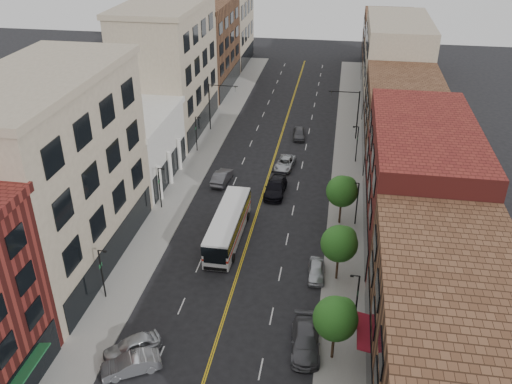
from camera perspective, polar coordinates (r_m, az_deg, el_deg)
The scene contains 33 objects.
ground at distance 42.68m, azimuth -5.57°, elevation -19.36°, with size 220.00×220.00×0.00m, color black.
sidewalk_left at distance 72.26m, azimuth -6.45°, elevation 2.64°, with size 4.00×110.00×0.15m, color gray.
sidewalk_right at distance 69.88m, azimuth 9.58°, elevation 1.45°, with size 4.00×110.00×0.15m, color gray.
bldg_l_tanoffice at distance 52.79m, azimuth -20.62°, elevation 1.35°, with size 10.00×22.00×18.00m, color gray.
bldg_l_white at distance 69.38m, azimuth -13.09°, elevation 4.48°, with size 10.00×14.00×8.00m, color silver.
bldg_l_far_a at distance 82.66m, azimuth -9.21°, elevation 12.49°, with size 10.00×20.00×18.00m, color gray.
bldg_l_far_b at distance 101.56m, azimuth -5.66°, elevation 14.88°, with size 10.00×20.00×15.00m, color brown.
bldg_l_far_c at distance 118.13m, azimuth -3.45°, elevation 18.16°, with size 10.00×16.00×20.00m, color gray.
bldg_r_near at distance 39.13m, azimuth 20.05°, elevation -16.47°, with size 10.00×26.00×10.00m, color brown.
bldg_r_mid at distance 58.01m, azimuth 16.79°, elevation 1.18°, with size 10.00×22.00×12.00m, color maroon.
bldg_r_far_a at distance 77.54m, azimuth 15.20°, elevation 7.63°, with size 10.00×20.00×10.00m, color brown.
bldg_r_far_b at distance 96.89m, azimuth 14.46°, elevation 13.14°, with size 10.00×22.00×14.00m, color gray.
bldg_r_far_c at distance 116.60m, azimuth 13.76°, elevation 15.02°, with size 10.00×18.00×11.00m, color brown.
tree_r_1 at distance 41.78m, azimuth 8.49°, elevation -12.90°, with size 3.40×3.40×5.59m.
tree_r_2 at distance 49.73m, azimuth 8.87°, elevation -5.28°, with size 3.40×3.40×5.59m.
tree_r_3 at distance 58.31m, azimuth 9.13°, elevation 0.17°, with size 3.40×3.40×5.59m.
lamp_l_1 at distance 49.47m, azimuth -15.90°, elevation -8.01°, with size 0.81×0.55×5.05m.
lamp_l_2 at distance 61.91m, azimuth -10.08°, elevation 0.66°, with size 0.81×0.55×5.05m.
lamp_l_3 at distance 75.70m, azimuth -6.29°, elevation 6.31°, with size 0.81×0.55×5.05m.
lamp_r_1 at distance 45.58m, azimuth 10.54°, elevation -10.87°, with size 0.81×0.55×5.05m.
lamp_r_2 at distance 58.85m, azimuth 10.56°, elevation -0.97°, with size 0.81×0.55×5.05m.
lamp_r_3 at distance 73.22m, azimuth 10.57°, elevation 5.18°, with size 0.81×0.55×5.05m.
signal_mast_left at distance 82.17m, azimuth -4.44°, elevation 9.49°, with size 4.49×0.18×7.20m.
signal_mast_right at distance 80.03m, azimuth 10.18°, elevation 8.58°, with size 4.49×0.18×7.20m.
city_bus at distance 56.19m, azimuth -2.95°, elevation -3.42°, with size 2.96×11.96×3.07m.
car_angle_a at distance 45.01m, azimuth -12.93°, elevation -15.56°, with size 1.82×4.52×1.54m, color #B2B5BA.
car_angle_b at distance 43.72m, azimuth -13.02°, elevation -17.27°, with size 1.56×4.47×1.47m, color #ACAEB4.
car_parked_mid at distance 44.52m, azimuth 5.24°, elevation -15.31°, with size 2.25×5.53×1.60m, color #505055.
car_parked_far at distance 51.80m, azimuth 6.37°, elevation -8.21°, with size 1.59×3.94×1.34m, color silver.
car_lane_behind at distance 67.80m, azimuth -3.60°, elevation 1.60°, with size 1.65×4.74×1.56m, color #54545A.
car_lane_a at distance 65.12m, azimuth 2.08°, elevation 0.47°, with size 2.31×5.69×1.65m, color black.
car_lane_b at distance 71.53m, azimuth 3.07°, elevation 3.04°, with size 2.23×4.84×1.34m, color #B5B9BE.
car_lane_c at distance 80.83m, azimuth 4.55°, elevation 6.17°, with size 1.73×4.30×1.47m, color #4A4A4F.
Camera 1 is at (8.44, -27.29, 31.71)m, focal length 38.00 mm.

